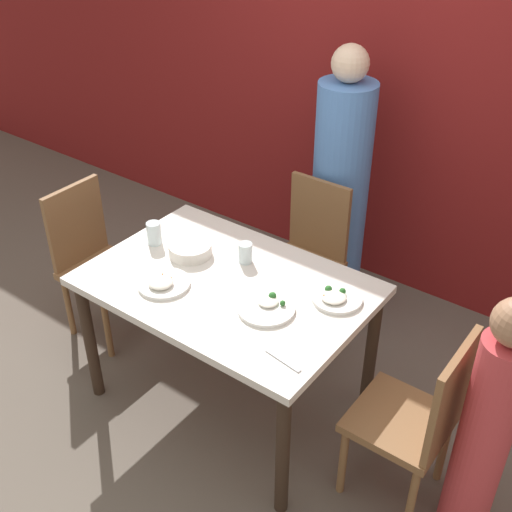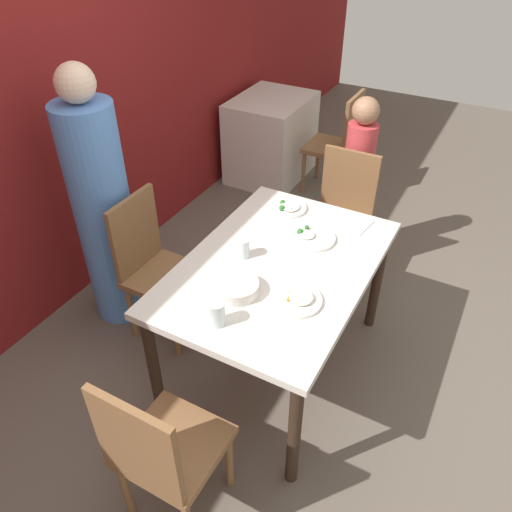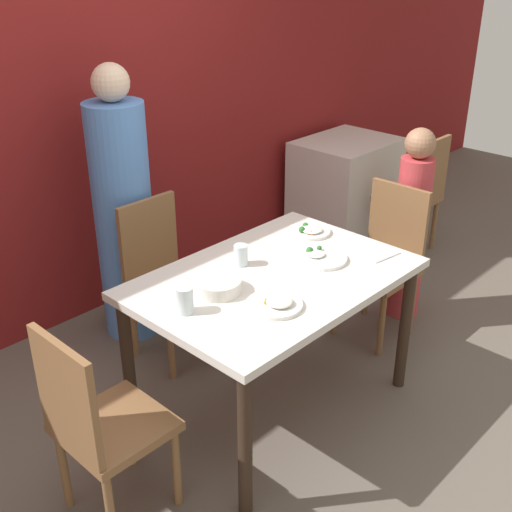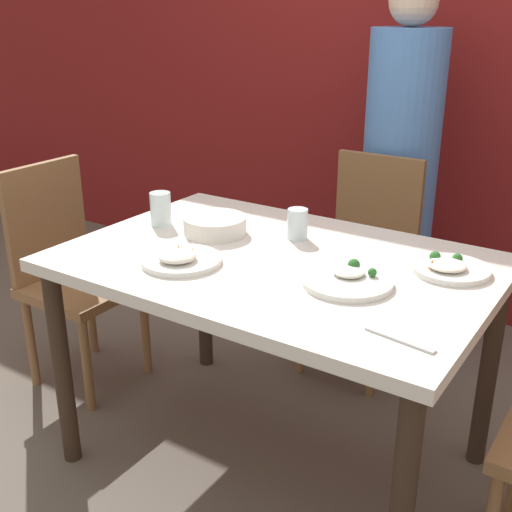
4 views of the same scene
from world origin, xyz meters
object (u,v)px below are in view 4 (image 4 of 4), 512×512
object	(u,v)px
person_adult	(399,183)
bowl_curry	(215,225)
glass_water_tall	(161,209)
chair_adult_spot	(364,259)
plate_rice_adult	(181,259)

from	to	relation	value
person_adult	bowl_curry	size ratio (longest dim) A/B	7.50
glass_water_tall	bowl_curry	bearing A→B (deg)	7.78
chair_adult_spot	person_adult	distance (m)	0.42
chair_adult_spot	bowl_curry	xyz separation A→B (m)	(-0.25, -0.71, 0.31)
bowl_curry	glass_water_tall	distance (m)	0.22
bowl_curry	plate_rice_adult	bearing A→B (deg)	-74.45
bowl_curry	plate_rice_adult	world-z (taller)	bowl_curry
chair_adult_spot	person_adult	bearing A→B (deg)	90.00
bowl_curry	plate_rice_adult	size ratio (longest dim) A/B	0.87
person_adult	plate_rice_adult	bearing A→B (deg)	-97.33
chair_adult_spot	glass_water_tall	bearing A→B (deg)	-122.01
person_adult	bowl_curry	xyz separation A→B (m)	(-0.25, -1.05, 0.05)
chair_adult_spot	person_adult	world-z (taller)	person_adult
person_adult	glass_water_tall	distance (m)	1.18
chair_adult_spot	bowl_curry	bearing A→B (deg)	-109.16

